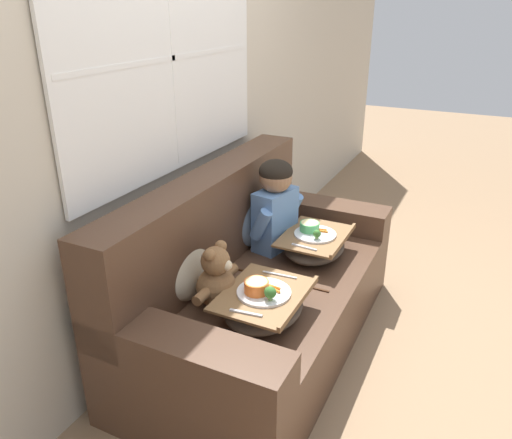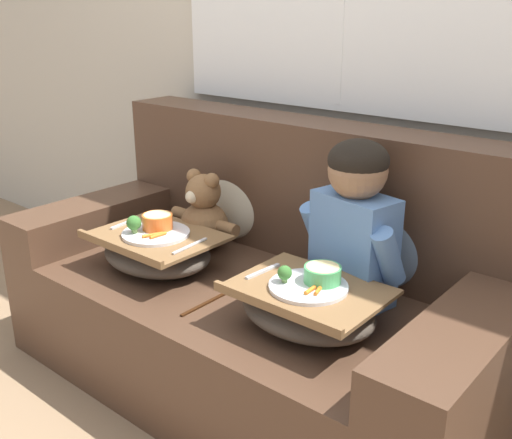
{
  "view_description": "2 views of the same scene",
  "coord_description": "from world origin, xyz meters",
  "views": [
    {
      "loc": [
        -2.06,
        -0.95,
        1.74
      ],
      "look_at": [
        0.09,
        0.11,
        0.68
      ],
      "focal_mm": 35.0,
      "sensor_mm": 36.0,
      "label": 1
    },
    {
      "loc": [
        1.24,
        -1.45,
        1.32
      ],
      "look_at": [
        -0.03,
        0.06,
        0.61
      ],
      "focal_mm": 42.0,
      "sensor_mm": 36.0,
      "label": 2
    }
  ],
  "objects": [
    {
      "name": "throw_pillow_behind_teddy",
      "position": [
        -0.34,
        0.26,
        0.59
      ],
      "size": [
        0.35,
        0.17,
        0.37
      ],
      "color": "#C1B293",
      "rests_on": "couch"
    },
    {
      "name": "couch",
      "position": [
        0.0,
        0.07,
        0.32
      ],
      "size": [
        1.78,
        0.9,
        0.92
      ],
      "color": "#4C3323",
      "rests_on": "ground_plane"
    },
    {
      "name": "lap_tray_child",
      "position": [
        0.34,
        -0.14,
        0.48
      ],
      "size": [
        0.44,
        0.34,
        0.19
      ],
      "color": "#473D33",
      "rests_on": "child_figure"
    },
    {
      "name": "lap_tray_teddy",
      "position": [
        -0.34,
        -0.14,
        0.48
      ],
      "size": [
        0.45,
        0.35,
        0.21
      ],
      "color": "#473D33",
      "rests_on": "teddy_bear"
    },
    {
      "name": "child_figure",
      "position": [
        0.34,
        0.1,
        0.7
      ],
      "size": [
        0.39,
        0.22,
        0.53
      ],
      "color": "#5B84BC",
      "rests_on": "couch"
    },
    {
      "name": "throw_pillow_behind_child",
      "position": [
        0.34,
        0.26,
        0.59
      ],
      "size": [
        0.38,
        0.18,
        0.4
      ],
      "color": "slate",
      "rests_on": "couch"
    },
    {
      "name": "teddy_bear",
      "position": [
        -0.34,
        0.1,
        0.54
      ],
      "size": [
        0.34,
        0.24,
        0.32
      ],
      "color": "brown",
      "rests_on": "couch"
    },
    {
      "name": "ground_plane",
      "position": [
        0.0,
        0.0,
        0.0
      ],
      "size": [
        14.0,
        14.0,
        0.0
      ],
      "primitive_type": "plane",
      "color": "#8E7051"
    },
    {
      "name": "wall_back_with_window",
      "position": [
        0.0,
        0.55,
        1.31
      ],
      "size": [
        8.0,
        0.08,
        2.6
      ],
      "color": "beige",
      "rests_on": "ground_plane"
    }
  ]
}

